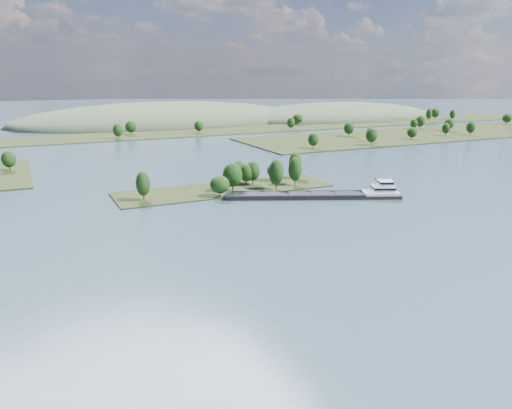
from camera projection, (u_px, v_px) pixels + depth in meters
ground at (287, 225)px, 177.87m from camera, size 1800.00×1800.00×0.00m
tree_island at (239, 180)px, 230.90m from camera, size 100.00×32.40×15.32m
right_bank at (423, 134)px, 429.98m from camera, size 320.00×90.00×14.50m
back_shoreline at (140, 135)px, 426.24m from camera, size 900.00×60.00×15.74m
hill_east at (338, 118)px, 590.84m from camera, size 260.00×140.00×36.00m
hill_west at (166, 123)px, 534.73m from camera, size 320.00×160.00×44.00m
cargo_barge at (326, 195)px, 216.09m from camera, size 73.01×38.41×10.25m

